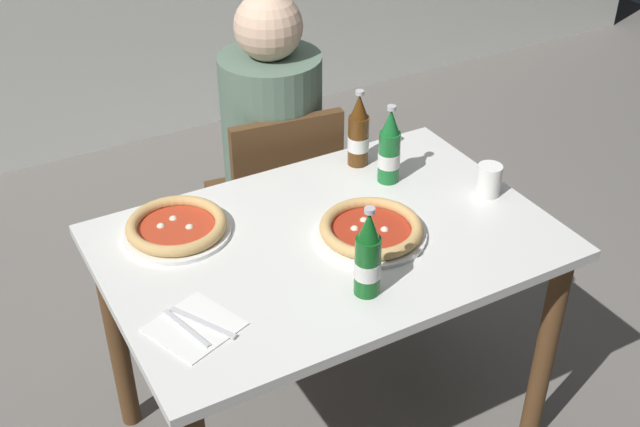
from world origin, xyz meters
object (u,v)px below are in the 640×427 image
object	(u,v)px
beer_bottle_left	(389,150)
napkin_with_cutlery	(195,326)
beer_bottle_center	(368,258)
beer_bottle_right	(359,134)
diner_seated	(274,168)
pizza_marinara_far	(177,227)
dining_table_main	(329,271)
pizza_margherita_near	(371,230)
chair_behind_table	(279,200)
paper_cup	(489,180)

from	to	relation	value
beer_bottle_left	napkin_with_cutlery	world-z (taller)	beer_bottle_left
beer_bottle_center	beer_bottle_right	world-z (taller)	same
diner_seated	napkin_with_cutlery	size ratio (longest dim) A/B	5.21
diner_seated	pizza_marinara_far	xyz separation A→B (m)	(-0.50, -0.44, 0.19)
dining_table_main	beer_bottle_right	xyz separation A→B (m)	(0.28, 0.30, 0.22)
diner_seated	napkin_with_cutlery	distance (m)	1.03
pizza_marinara_far	pizza_margherita_near	bearing A→B (deg)	-30.35
chair_behind_table	diner_seated	xyz separation A→B (m)	(0.01, 0.05, 0.10)
beer_bottle_center	pizza_margherita_near	bearing A→B (deg)	55.29
beer_bottle_left	beer_bottle_right	size ratio (longest dim) A/B	1.00
diner_seated	beer_bottle_right	bearing A→B (deg)	-71.06
beer_bottle_right	pizza_margherita_near	bearing A→B (deg)	-116.05
beer_bottle_left	napkin_with_cutlery	xyz separation A→B (m)	(-0.75, -0.33, -0.10)
chair_behind_table	pizza_marinara_far	size ratio (longest dim) A/B	2.89
dining_table_main	beer_bottle_left	size ratio (longest dim) A/B	4.86
pizza_margherita_near	beer_bottle_left	bearing A→B (deg)	48.11
dining_table_main	chair_behind_table	distance (m)	0.65
pizza_margherita_near	chair_behind_table	bearing A→B (deg)	86.43
diner_seated	pizza_marinara_far	bearing A→B (deg)	-138.80
napkin_with_cutlery	paper_cup	world-z (taller)	paper_cup
dining_table_main	pizza_margherita_near	world-z (taller)	pizza_margherita_near
dining_table_main	beer_bottle_left	xyz separation A→B (m)	(0.30, 0.17, 0.22)
pizza_margherita_near	paper_cup	world-z (taller)	paper_cup
diner_seated	pizza_margherita_near	size ratio (longest dim) A/B	4.00
beer_bottle_center	diner_seated	bearing A→B (deg)	78.41
diner_seated	dining_table_main	bearing A→B (deg)	-103.07
pizza_margherita_near	pizza_marinara_far	world-z (taller)	same
chair_behind_table	pizza_marinara_far	bearing A→B (deg)	45.23
beer_bottle_right	dining_table_main	bearing A→B (deg)	-132.17
chair_behind_table	beer_bottle_center	size ratio (longest dim) A/B	3.44
beer_bottle_center	napkin_with_cutlery	bearing A→B (deg)	168.67
beer_bottle_left	beer_bottle_center	size ratio (longest dim) A/B	1.00
pizza_marinara_far	beer_bottle_left	size ratio (longest dim) A/B	1.19
beer_bottle_left	pizza_marinara_far	bearing A→B (deg)	176.08
beer_bottle_left	paper_cup	world-z (taller)	beer_bottle_left
beer_bottle_right	diner_seated	bearing A→B (deg)	108.94
pizza_margherita_near	paper_cup	size ratio (longest dim) A/B	3.18
dining_table_main	paper_cup	xyz separation A→B (m)	(0.51, -0.03, 0.16)
dining_table_main	napkin_with_cutlery	bearing A→B (deg)	-160.52
pizza_marinara_far	napkin_with_cutlery	xyz separation A→B (m)	(-0.10, -0.38, -0.02)
pizza_margherita_near	beer_bottle_center	distance (m)	0.25
diner_seated	pizza_marinara_far	world-z (taller)	diner_seated
pizza_margherita_near	beer_bottle_left	world-z (taller)	beer_bottle_left
diner_seated	beer_bottle_left	distance (m)	0.58
napkin_with_cutlery	beer_bottle_center	bearing A→B (deg)	-11.33
chair_behind_table	pizza_margherita_near	bearing A→B (deg)	93.35
beer_bottle_center	chair_behind_table	bearing A→B (deg)	78.30
pizza_margherita_near	paper_cup	bearing A→B (deg)	2.05
beer_bottle_left	beer_bottle_right	distance (m)	0.13
dining_table_main	diner_seated	bearing A→B (deg)	76.93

